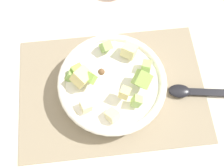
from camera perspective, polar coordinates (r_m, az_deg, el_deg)
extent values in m
plane|color=silver|center=(0.69, 0.04, -1.26)|extent=(2.40, 2.40, 0.00)
cube|color=gray|center=(0.69, 0.04, -1.17)|extent=(0.48, 0.33, 0.01)
cylinder|color=white|center=(0.66, 0.00, -0.48)|extent=(0.25, 0.25, 0.05)
torus|color=white|center=(0.64, 0.00, 0.33)|extent=(0.26, 0.26, 0.02)
cube|color=#E5D684|center=(0.61, -6.56, 1.58)|extent=(0.06, 0.05, 0.05)
cube|color=#A3CC6B|center=(0.64, 7.43, 3.82)|extent=(0.03, 0.03, 0.03)
cube|color=#8CB74C|center=(0.61, 6.50, 1.01)|extent=(0.05, 0.05, 0.05)
cube|color=beige|center=(0.60, -5.67, -4.73)|extent=(0.03, 0.03, 0.03)
sphere|color=brown|center=(0.60, -2.31, 2.64)|extent=(0.02, 0.02, 0.02)
cube|color=#8CB74C|center=(0.64, -7.40, 2.86)|extent=(0.04, 0.04, 0.03)
cube|color=#8CB74C|center=(0.61, -4.60, 1.13)|extent=(0.03, 0.03, 0.03)
cube|color=#A3CC6B|center=(0.60, 5.32, -3.71)|extent=(0.03, 0.03, 0.03)
cube|color=beige|center=(0.60, 0.07, -6.78)|extent=(0.04, 0.04, 0.04)
cube|color=#93C160|center=(0.66, -1.34, 8.09)|extent=(0.04, 0.04, 0.04)
cube|color=beige|center=(0.65, 3.74, 7.17)|extent=(0.05, 0.05, 0.04)
cube|color=#93C160|center=(0.64, -8.79, 1.73)|extent=(0.03, 0.03, 0.04)
cube|color=#E5D684|center=(0.59, 2.76, -1.88)|extent=(0.03, 0.04, 0.03)
ellipsoid|color=black|center=(0.70, 14.30, -1.46)|extent=(0.06, 0.04, 0.01)
cube|color=black|center=(0.73, 21.74, -1.75)|extent=(0.16, 0.04, 0.01)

